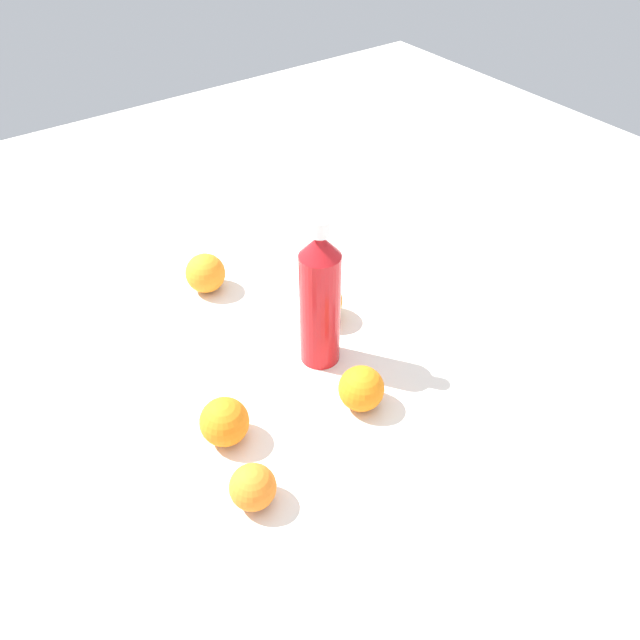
{
  "coord_description": "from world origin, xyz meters",
  "views": [
    {
      "loc": [
        0.44,
        0.59,
        0.76
      ],
      "look_at": [
        -0.02,
        -0.05,
        0.08
      ],
      "focal_mm": 36.75,
      "sensor_mm": 36.0,
      "label": 1
    }
  ],
  "objects": [
    {
      "name": "orange_2",
      "position": [
        0.19,
        0.01,
        0.04
      ],
      "size": [
        0.07,
        0.07,
        0.07
      ],
      "primitive_type": "sphere",
      "color": "orange",
      "rests_on": "ground_plane"
    },
    {
      "name": "orange_1",
      "position": [
        -0.08,
        -0.13,
        0.04
      ],
      "size": [
        0.08,
        0.08,
        0.08
      ],
      "primitive_type": "sphere",
      "color": "orange",
      "rests_on": "ground_plane"
    },
    {
      "name": "orange_4",
      "position": [
        -0.01,
        0.08,
        0.04
      ],
      "size": [
        0.07,
        0.07,
        0.07
      ],
      "primitive_type": "sphere",
      "color": "orange",
      "rests_on": "ground_plane"
    },
    {
      "name": "orange_0",
      "position": [
        0.21,
        0.13,
        0.03
      ],
      "size": [
        0.06,
        0.06,
        0.06
      ],
      "primitive_type": "sphere",
      "color": "orange",
      "rests_on": "ground_plane"
    },
    {
      "name": "water_bottle",
      "position": [
        -0.02,
        -0.05,
        0.12
      ],
      "size": [
        0.06,
        0.06,
        0.27
      ],
      "rotation": [
        0.0,
        0.0,
        1.26
      ],
      "color": "red",
      "rests_on": "ground_plane"
    },
    {
      "name": "orange_3",
      "position": [
        0.04,
        -0.32,
        0.04
      ],
      "size": [
        0.07,
        0.07,
        0.07
      ],
      "primitive_type": "sphere",
      "color": "orange",
      "rests_on": "ground_plane"
    },
    {
      "name": "ground_plane",
      "position": [
        0.0,
        0.0,
        0.0
      ],
      "size": [
        2.4,
        2.4,
        0.0
      ],
      "primitive_type": "plane",
      "color": "silver"
    }
  ]
}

